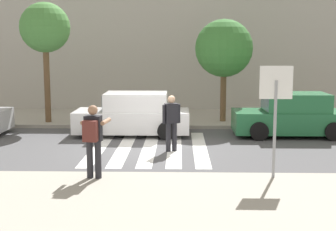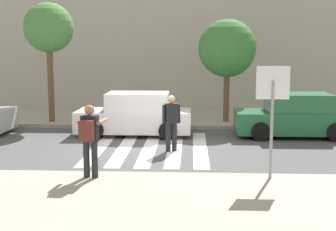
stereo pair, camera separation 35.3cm
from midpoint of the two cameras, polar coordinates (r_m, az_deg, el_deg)
The scene contains 16 objects.
ground_plane at distance 14.74m, azimuth -1.61°, elevation -4.10°, with size 120.00×120.00×0.00m, color #4C4C4F.
sidewalk_near at distance 8.80m, azimuth -4.80°, elevation -12.48°, with size 60.00×6.00×0.14m, color #9E998C.
sidewalk_far at distance 20.62m, azimuth -0.32°, elevation -0.27°, with size 60.00×4.80×0.14m, color #9E998C.
building_facade_far at distance 24.77m, azimuth 0.24°, elevation 9.02°, with size 56.00×4.00×6.87m, color #ADA89E.
crosswalk_stripe_0 at distance 15.14m, azimuth -7.61°, elevation -3.82°, with size 0.44×5.20×0.01m, color silver.
crosswalk_stripe_1 at distance 15.02m, azimuth -4.60°, elevation -3.87°, with size 0.44×5.20×0.01m, color silver.
crosswalk_stripe_2 at distance 14.94m, azimuth -1.55°, elevation -3.92°, with size 0.44×5.20×0.01m, color silver.
crosswalk_stripe_3 at distance 14.90m, azimuth 1.53°, elevation -3.95°, with size 0.44×5.20×0.01m, color silver.
crosswalk_stripe_4 at distance 14.90m, azimuth 4.61°, elevation -3.97°, with size 0.44×5.20×0.01m, color silver.
stop_sign at distance 11.03m, azimuth 13.53°, elevation 2.20°, with size 0.76×0.08×2.62m.
photographer_with_backpack at distance 10.99m, azimuth -8.63°, elevation -2.35°, with size 0.64×0.89×1.72m.
pedestrian_crossing at distance 14.25m, azimuth 1.12°, elevation -0.55°, with size 0.55×0.36×1.72m.
parked_car_white at distance 16.93m, azimuth -3.43°, elevation 0.03°, with size 4.10×1.92×1.55m.
parked_car_green at distance 17.27m, azimuth 15.76°, elevation -0.11°, with size 4.10×1.92×1.55m.
street_tree_west at distance 19.48m, azimuth -13.83°, elevation 10.23°, with size 1.99×1.99×4.79m.
street_tree_center at distance 19.13m, azimuth 7.76°, elevation 8.08°, with size 2.33×2.33×4.14m.
Camera 2 is at (1.30, -14.34, 3.22)m, focal length 50.00 mm.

